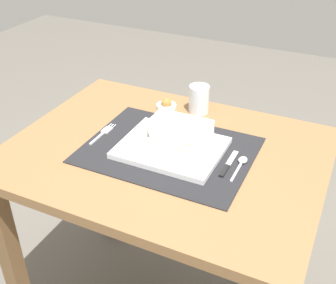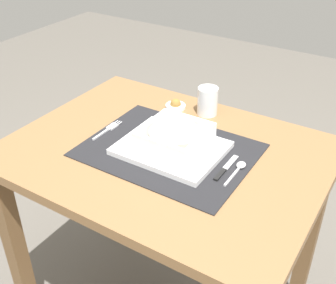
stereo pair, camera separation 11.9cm
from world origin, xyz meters
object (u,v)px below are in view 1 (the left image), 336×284
dining_table (166,183)px  fork (104,132)px  spoon (241,163)px  drinking_glass (200,101)px  porridge_bowl (174,137)px  condiment_saucer (166,105)px  butter_knife (228,165)px

dining_table → fork: fork is taller
spoon → drinking_glass: (-0.21, 0.23, 0.03)m
fork → porridge_bowl: bearing=2.3°
spoon → condiment_saucer: bearing=145.5°
porridge_bowl → condiment_saucer: 0.26m
porridge_bowl → drinking_glass: 0.24m
spoon → butter_knife: spoon is taller
dining_table → drinking_glass: size_ratio=9.64×
condiment_saucer → butter_knife: bearing=-38.7°
spoon → condiment_saucer: 0.39m
spoon → drinking_glass: 0.32m
dining_table → butter_knife: size_ratio=6.88×
dining_table → fork: (-0.20, -0.00, 0.13)m
spoon → drinking_glass: drinking_glass is taller
butter_knife → condiment_saucer: condiment_saucer is taller
porridge_bowl → butter_knife: size_ratio=1.34×
dining_table → butter_knife: butter_knife is taller
dining_table → porridge_bowl: porridge_bowl is taller
condiment_saucer → porridge_bowl: bearing=-59.4°
fork → spoon: (0.42, 0.02, 0.00)m
porridge_bowl → drinking_glass: (-0.02, 0.24, -0.00)m
fork → drinking_glass: bearing=50.6°
fork → condiment_saucer: bearing=67.3°
spoon → butter_knife: bearing=-142.3°
porridge_bowl → condiment_saucer: (-0.13, 0.22, -0.03)m
porridge_bowl → spoon: bearing=3.1°
spoon → butter_knife: size_ratio=0.91×
fork → condiment_saucer: condiment_saucer is taller
porridge_bowl → fork: porridge_bowl is taller
dining_table → porridge_bowl: size_ratio=5.15×
porridge_bowl → dining_table: bearing=-160.1°
drinking_glass → dining_table: bearing=-90.6°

